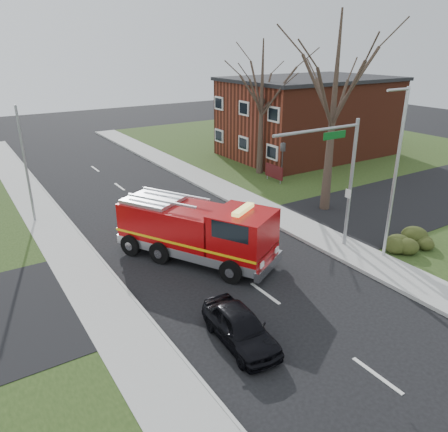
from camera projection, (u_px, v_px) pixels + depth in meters
ground at (265, 294)px, 19.03m from camera, size 120.00×120.00×0.00m
sidewalk_right at (362, 257)px, 22.12m from camera, size 2.40×80.00×0.15m
sidewalk_left at (130, 341)px, 15.89m from camera, size 2.40×80.00×0.15m
brick_building at (309, 117)px, 41.29m from camera, size 15.40×10.40×7.25m
health_center_sign at (274, 172)px, 33.75m from camera, size 0.12×2.00×1.40m
hedge_corner at (415, 242)px, 22.55m from camera, size 2.80×2.00×0.90m
bare_tree_near at (335, 93)px, 25.75m from camera, size 6.00×6.00×12.00m
bare_tree_far at (262, 94)px, 33.88m from camera, size 5.25×5.25×10.50m
traffic_signal_mast at (335, 164)px, 21.08m from camera, size 5.29×0.18×6.80m
streetlight_pole at (395, 171)px, 20.54m from camera, size 1.48×0.16×8.40m
utility_pole_far at (26, 167)px, 25.27m from camera, size 0.14×0.14×7.00m
fire_engine at (198, 232)px, 21.62m from camera, size 6.15×8.24×3.19m
parked_car_maroon at (240, 327)px, 15.72m from camera, size 1.82×3.95×1.31m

